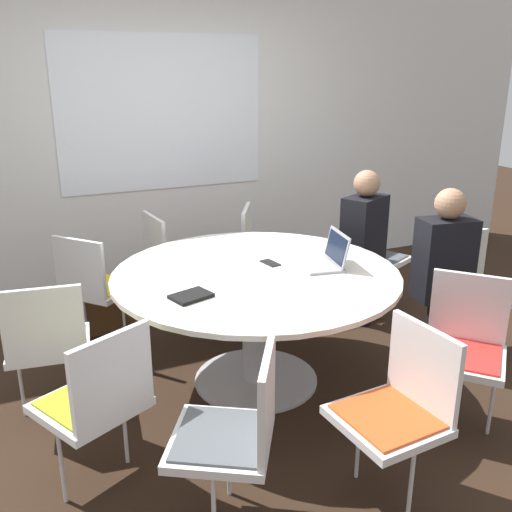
{
  "coord_description": "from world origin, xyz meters",
  "views": [
    {
      "loc": [
        -1.34,
        -2.96,
        1.94
      ],
      "look_at": [
        0.0,
        0.0,
        0.85
      ],
      "focal_mm": 40.0,
      "sensor_mm": 36.0,
      "label": 1
    }
  ],
  "objects": [
    {
      "name": "spiral_notebook",
      "position": [
        -0.49,
        -0.23,
        0.76
      ],
      "size": [
        0.24,
        0.21,
        0.02
      ],
      "color": "black",
      "rests_on": "conference_table"
    },
    {
      "name": "chair_7",
      "position": [
        -0.58,
        -1.08,
        0.5
      ],
      "size": [
        0.59,
        0.59,
        0.85
      ],
      "rotation": [
        0.0,
        0.0,
        13.59
      ],
      "color": "silver",
      "rests_on": "ground_plane"
    },
    {
      "name": "wall_back",
      "position": [
        0.0,
        1.98,
        1.35
      ],
      "size": [
        8.0,
        0.07,
        2.7
      ],
      "color": "silver",
      "rests_on": "ground_plane"
    },
    {
      "name": "handbag",
      "position": [
        -0.72,
        1.16,
        0.14
      ],
      "size": [
        0.36,
        0.16,
        0.28
      ],
      "color": "#513319",
      "rests_on": "ground_plane"
    },
    {
      "name": "laptop",
      "position": [
        0.45,
        -0.08,
        0.8
      ],
      "size": [
        0.3,
        0.35,
        0.21
      ],
      "rotation": [
        0.0,
        0.0,
        4.53
      ],
      "color": "#99999E",
      "rests_on": "conference_table"
    },
    {
      "name": "chair_5",
      "position": [
        -1.22,
        0.11,
        0.5
      ],
      "size": [
        0.5,
        0.48,
        0.85
      ],
      "rotation": [
        0.0,
        0.0,
        12.42
      ],
      "color": "silver",
      "rests_on": "ground_plane"
    },
    {
      "name": "chair_3",
      "position": [
        -0.2,
        1.21,
        0.5
      ],
      "size": [
        0.46,
        0.48,
        0.85
      ],
      "rotation": [
        0.0,
        0.0,
        11.1
      ],
      "color": "silver",
      "rests_on": "ground_plane"
    },
    {
      "name": "ground_plane",
      "position": [
        0.0,
        0.0,
        0.0
      ],
      "size": [
        16.0,
        16.0,
        0.0
      ],
      "primitive_type": "plane",
      "color": "black"
    },
    {
      "name": "person_1",
      "position": [
        1.17,
        0.53,
        0.7
      ],
      "size": [
        0.42,
        0.36,
        1.2
      ],
      "rotation": [
        0.0,
        0.0,
        9.87
      ],
      "color": "black",
      "rests_on": "ground_plane"
    },
    {
      "name": "chair_8",
      "position": [
        0.16,
        -1.21,
        0.5
      ],
      "size": [
        0.45,
        0.47,
        0.85
      ],
      "rotation": [
        0.0,
        0.0,
        14.21
      ],
      "color": "silver",
      "rests_on": "ground_plane"
    },
    {
      "name": "conference_table",
      "position": [
        0.0,
        0.0,
        0.6
      ],
      "size": [
        1.75,
        1.75,
        0.75
      ],
      "color": "#B7B7BC",
      "rests_on": "ground_plane"
    },
    {
      "name": "chair_0",
      "position": [
        1.51,
        -0.21,
        0.5
      ],
      "size": [
        0.51,
        0.49,
        0.85
      ],
      "rotation": [
        0.0,
        0.0,
        9.24
      ],
      "color": "silver",
      "rests_on": "ground_plane"
    },
    {
      "name": "chair_2",
      "position": [
        0.55,
        1.1,
        0.5
      ],
      "size": [
        0.58,
        0.59,
        0.85
      ],
      "rotation": [
        0.0,
        0.0,
        10.48
      ],
      "color": "silver",
      "rests_on": "ground_plane"
    },
    {
      "name": "chair_6",
      "position": [
        -1.07,
        -0.6,
        0.5
      ],
      "size": [
        0.58,
        0.57,
        0.85
      ],
      "rotation": [
        0.0,
        0.0,
        13.03
      ],
      "color": "silver",
      "rests_on": "ground_plane"
    },
    {
      "name": "person_0",
      "position": [
        1.26,
        -0.24,
        0.7
      ],
      "size": [
        0.39,
        0.3,
        1.2
      ],
      "rotation": [
        0.0,
        0.0,
        9.24
      ],
      "color": "black",
      "rests_on": "ground_plane"
    },
    {
      "name": "chair_4",
      "position": [
        -0.84,
        0.89,
        0.5
      ],
      "size": [
        0.6,
        0.61,
        0.85
      ],
      "rotation": [
        0.0,
        0.0,
        11.7
      ],
      "color": "silver",
      "rests_on": "ground_plane"
    },
    {
      "name": "cell_phone",
      "position": [
        0.14,
        0.1,
        0.75
      ],
      "size": [
        0.09,
        0.15,
        0.01
      ],
      "color": "black",
      "rests_on": "conference_table"
    },
    {
      "name": "chair_1",
      "position": [
        1.35,
        0.71,
        0.5
      ],
      "size": [
        0.58,
        0.57,
        0.85
      ],
      "rotation": [
        0.0,
        0.0,
        9.87
      ],
      "color": "silver",
      "rests_on": "ground_plane"
    },
    {
      "name": "chair_9",
      "position": [
        0.87,
        -0.86,
        0.5
      ],
      "size": [
        0.61,
        0.61,
        0.85
      ],
      "rotation": [
        0.0,
        0.0,
        14.87
      ],
      "color": "silver",
      "rests_on": "ground_plane"
    }
  ]
}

